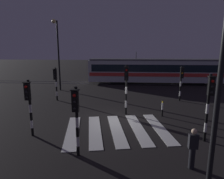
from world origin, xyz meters
name	(u,v)px	position (x,y,z in m)	size (l,w,h in m)	color
ground_plane	(118,120)	(0.00, 0.00, 0.00)	(120.00, 120.00, 0.00)	black
rail_near	(122,84)	(0.00, 13.05, 0.01)	(80.00, 0.12, 0.03)	#59595E
rail_far	(122,82)	(0.00, 14.48, 0.01)	(80.00, 0.12, 0.03)	#59595E
crosswalk_zebra	(117,129)	(0.00, -1.64, 0.01)	(6.61, 5.68, 0.02)	silver
traffic_light_kerb_mid_left	(76,112)	(-1.62, -4.72, 2.10)	(0.36, 0.42, 3.19)	black
traffic_light_corner_near_left	(29,100)	(-4.62, -2.84, 2.07)	(0.36, 0.42, 3.14)	black
traffic_light_median_centre	(126,83)	(0.54, 1.14, 2.36)	(0.36, 0.42, 3.58)	black
traffic_light_corner_near_right	(209,98)	(4.64, -2.88, 2.34)	(0.36, 0.42, 3.55)	black
traffic_light_corner_far_left	(56,79)	(-5.74, 4.56, 1.98)	(0.36, 0.42, 3.00)	black
traffic_light_corner_far_right	(181,78)	(5.41, 5.13, 2.08)	(0.36, 0.42, 3.16)	black
street_lamp_trackside_left	(57,47)	(-6.84, 8.76, 4.76)	(0.44, 1.21, 7.55)	black
tram	(156,70)	(4.43, 13.76, 1.75)	(17.60, 2.58, 4.15)	silver
pedestrian_waiting_at_kerb	(193,148)	(3.19, -5.30, 0.88)	(0.36, 0.24, 1.71)	black
bollard_island_edge	(162,109)	(3.10, 0.92, 0.56)	(0.12, 0.12, 1.11)	black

